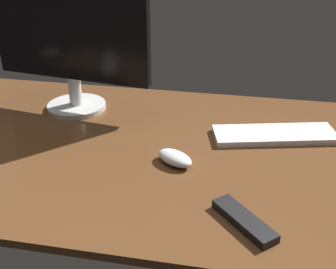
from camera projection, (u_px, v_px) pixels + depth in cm
name	position (u px, v px, depth cm)	size (l,w,h in cm)	color
desk	(146.00, 150.00, 118.17)	(140.00, 84.00, 2.00)	brown
monitor	(70.00, 42.00, 130.33)	(51.92, 18.98, 40.90)	silver
keyboard	(275.00, 135.00, 122.10)	(34.67, 11.14, 1.75)	white
computer_mouse	(175.00, 158.00, 109.09)	(10.36, 5.65, 3.23)	silver
tv_remote	(244.00, 220.00, 88.07)	(16.30, 4.45, 1.90)	black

